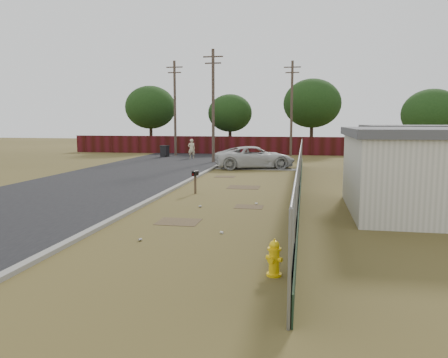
% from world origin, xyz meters
% --- Properties ---
extents(ground, '(120.00, 120.00, 0.00)m').
position_xyz_m(ground, '(0.00, 0.00, 0.00)').
color(ground, brown).
rests_on(ground, ground).
extents(street, '(15.10, 60.00, 0.12)m').
position_xyz_m(street, '(-6.76, 8.05, 0.02)').
color(street, black).
rests_on(street, ground).
extents(chainlink_fence, '(0.10, 27.06, 2.02)m').
position_xyz_m(chainlink_fence, '(3.12, 1.03, 0.80)').
color(chainlink_fence, gray).
rests_on(chainlink_fence, ground).
extents(privacy_fence, '(30.00, 0.12, 1.80)m').
position_xyz_m(privacy_fence, '(-6.00, 25.00, 0.90)').
color(privacy_fence, '#470F15').
rests_on(privacy_fence, ground).
extents(utility_poles, '(12.60, 8.24, 9.00)m').
position_xyz_m(utility_poles, '(-3.67, 20.67, 4.69)').
color(utility_poles, brown).
rests_on(utility_poles, ground).
extents(houses, '(9.30, 17.24, 3.10)m').
position_xyz_m(houses, '(9.70, 3.13, 1.56)').
color(houses, silver).
rests_on(houses, ground).
extents(horizon_trees, '(33.32, 31.94, 7.78)m').
position_xyz_m(horizon_trees, '(0.84, 23.56, 4.63)').
color(horizon_trees, black).
rests_on(horizon_trees, ground).
extents(fire_hydrant, '(0.44, 0.44, 0.83)m').
position_xyz_m(fire_hydrant, '(2.70, -9.55, 0.39)').
color(fire_hydrant, yellow).
rests_on(fire_hydrant, ground).
extents(mailbox, '(0.24, 0.47, 1.08)m').
position_xyz_m(mailbox, '(-1.65, 0.67, 0.85)').
color(mailbox, brown).
rests_on(mailbox, ground).
extents(pickup_truck, '(6.18, 4.25, 1.57)m').
position_xyz_m(pickup_truck, '(-0.16, 12.10, 0.78)').
color(pickup_truck, silver).
rests_on(pickup_truck, ground).
extents(pedestrian, '(0.76, 0.65, 1.76)m').
position_xyz_m(pedestrian, '(-6.64, 19.10, 0.88)').
color(pedestrian, beige).
rests_on(pedestrian, ground).
extents(trash_bin, '(0.83, 0.90, 1.07)m').
position_xyz_m(trash_bin, '(-9.58, 20.42, 0.55)').
color(trash_bin, black).
rests_on(trash_bin, ground).
extents(scattered_litter, '(2.74, 6.08, 0.07)m').
position_xyz_m(scattered_litter, '(0.12, -4.40, 0.04)').
color(scattered_litter, silver).
rests_on(scattered_litter, ground).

